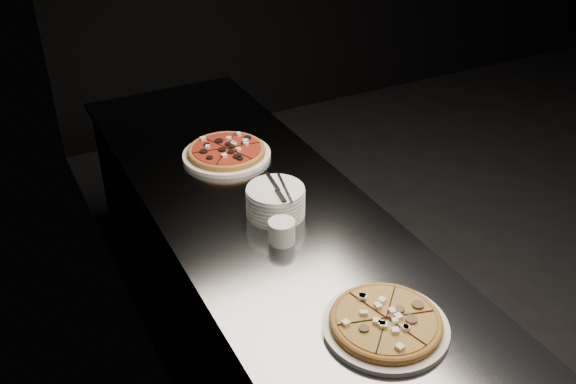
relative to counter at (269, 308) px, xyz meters
name	(u,v)px	position (x,y,z in m)	size (l,w,h in m)	color
wall_left	(149,105)	(-0.37, 0.00, 0.94)	(0.02, 5.00, 2.80)	black
counter	(269,308)	(0.00, 0.00, 0.00)	(0.74, 2.44, 0.92)	slate
pizza_mushroom	(386,323)	(0.03, -0.68, 0.48)	(0.38, 0.38, 0.04)	white
pizza_tomato	(227,152)	(0.03, 0.43, 0.48)	(0.36, 0.36, 0.04)	white
plate_stack	(276,201)	(0.02, -0.03, 0.51)	(0.20, 0.20, 0.11)	white
cutlery	(280,189)	(0.03, -0.05, 0.57)	(0.10, 0.21, 0.01)	silver
ramekin	(282,231)	(-0.04, -0.19, 0.50)	(0.09, 0.09, 0.08)	silver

